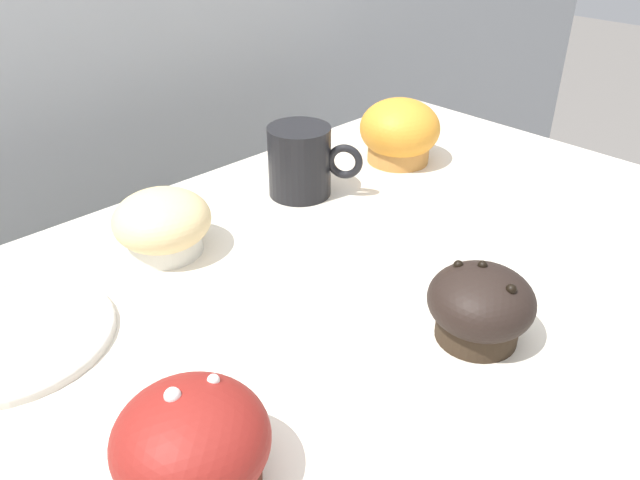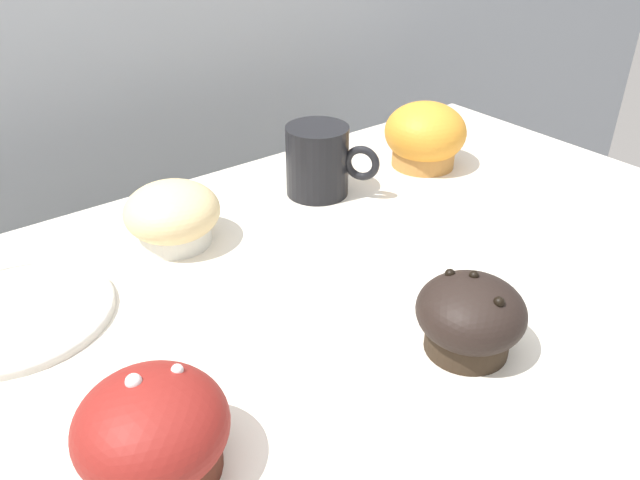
# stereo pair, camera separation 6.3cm
# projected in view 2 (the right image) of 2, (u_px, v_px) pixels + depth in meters

# --- Properties ---
(wall_back) EXTENTS (3.20, 0.10, 1.80)m
(wall_back) POSITION_uv_depth(u_px,v_px,m) (133.00, 127.00, 1.08)
(wall_back) COLOR #B2B7BC
(wall_back) RESTS_ON ground
(muffin_front_center) EXTENTS (0.11, 0.11, 0.08)m
(muffin_front_center) POSITION_uv_depth(u_px,v_px,m) (153.00, 433.00, 0.43)
(muffin_front_center) COLOR #512217
(muffin_front_center) RESTS_ON display_counter
(muffin_back_left) EXTENTS (0.12, 0.12, 0.09)m
(muffin_back_left) POSITION_uv_depth(u_px,v_px,m) (425.00, 137.00, 0.88)
(muffin_back_left) COLOR #C2823D
(muffin_back_left) RESTS_ON display_counter
(muffin_back_right) EXTENTS (0.11, 0.11, 0.07)m
(muffin_back_right) POSITION_uv_depth(u_px,v_px,m) (173.00, 215.00, 0.70)
(muffin_back_right) COLOR white
(muffin_back_right) RESTS_ON display_counter
(muffin_front_left) EXTENTS (0.10, 0.10, 0.07)m
(muffin_front_left) POSITION_uv_depth(u_px,v_px,m) (472.00, 316.00, 0.54)
(muffin_front_left) COLOR #312519
(muffin_front_left) RESTS_ON display_counter
(coffee_cup) EXTENTS (0.09, 0.11, 0.09)m
(coffee_cup) POSITION_uv_depth(u_px,v_px,m) (319.00, 159.00, 0.80)
(coffee_cup) COLOR black
(coffee_cup) RESTS_ON display_counter
(serving_plate) EXTENTS (0.18, 0.18, 0.01)m
(serving_plate) POSITION_uv_depth(u_px,v_px,m) (17.00, 313.00, 0.60)
(serving_plate) COLOR beige
(serving_plate) RESTS_ON display_counter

